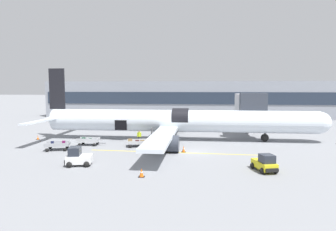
{
  "coord_description": "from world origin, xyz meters",
  "views": [
    {
      "loc": [
        1.12,
        -34.35,
        7.52
      ],
      "look_at": [
        -3.26,
        4.55,
        3.82
      ],
      "focal_mm": 32.0,
      "sensor_mm": 36.0,
      "label": 1
    }
  ],
  "objects_px": {
    "ground_crew_loader_a": "(158,138)",
    "ground_crew_supervisor": "(171,140)",
    "baggage_tug_lead": "(78,158)",
    "ground_crew_driver": "(139,136)",
    "baggage_cart_queued": "(89,141)",
    "baggage_cart_loading": "(138,143)",
    "airplane": "(177,122)",
    "baggage_cart_empty": "(58,146)",
    "baggage_tug_mid": "(265,164)",
    "ground_crew_loader_b": "(163,140)",
    "suitcase_on_tarmac_upright": "(157,145)"
  },
  "relations": [
    {
      "from": "baggage_tug_mid",
      "to": "ground_crew_loader_a",
      "type": "relative_size",
      "value": 1.9
    },
    {
      "from": "ground_crew_supervisor",
      "to": "ground_crew_driver",
      "type": "bearing_deg",
      "value": 147.42
    },
    {
      "from": "ground_crew_driver",
      "to": "baggage_cart_loading",
      "type": "bearing_deg",
      "value": -81.07
    },
    {
      "from": "baggage_cart_queued",
      "to": "ground_crew_loader_b",
      "type": "height_order",
      "value": "ground_crew_loader_b"
    },
    {
      "from": "baggage_cart_loading",
      "to": "ground_crew_driver",
      "type": "relative_size",
      "value": 2.31
    },
    {
      "from": "baggage_cart_queued",
      "to": "baggage_cart_empty",
      "type": "height_order",
      "value": "baggage_cart_empty"
    },
    {
      "from": "ground_crew_loader_b",
      "to": "suitcase_on_tarmac_upright",
      "type": "height_order",
      "value": "ground_crew_loader_b"
    },
    {
      "from": "ground_crew_driver",
      "to": "ground_crew_supervisor",
      "type": "height_order",
      "value": "ground_crew_supervisor"
    },
    {
      "from": "airplane",
      "to": "ground_crew_loader_b",
      "type": "xyz_separation_m",
      "value": [
        -1.29,
        -5.02,
        -1.79
      ]
    },
    {
      "from": "baggage_cart_empty",
      "to": "ground_crew_loader_b",
      "type": "xyz_separation_m",
      "value": [
        12.25,
        3.58,
        0.33
      ]
    },
    {
      "from": "baggage_cart_loading",
      "to": "suitcase_on_tarmac_upright",
      "type": "bearing_deg",
      "value": -10.22
    },
    {
      "from": "baggage_tug_mid",
      "to": "ground_crew_supervisor",
      "type": "height_order",
      "value": "ground_crew_supervisor"
    },
    {
      "from": "airplane",
      "to": "baggage_tug_mid",
      "type": "distance_m",
      "value": 17.88
    },
    {
      "from": "baggage_tug_lead",
      "to": "baggage_tug_mid",
      "type": "xyz_separation_m",
      "value": [
        17.5,
        -0.1,
        -0.08
      ]
    },
    {
      "from": "ground_crew_loader_b",
      "to": "ground_crew_supervisor",
      "type": "height_order",
      "value": "ground_crew_supervisor"
    },
    {
      "from": "airplane",
      "to": "baggage_cart_empty",
      "type": "xyz_separation_m",
      "value": [
        -13.54,
        -8.59,
        -2.12
      ]
    },
    {
      "from": "ground_crew_driver",
      "to": "ground_crew_loader_a",
      "type": "bearing_deg",
      "value": -27.53
    },
    {
      "from": "baggage_cart_queued",
      "to": "suitcase_on_tarmac_upright",
      "type": "bearing_deg",
      "value": -3.26
    },
    {
      "from": "airplane",
      "to": "suitcase_on_tarmac_upright",
      "type": "xyz_separation_m",
      "value": [
        -2.01,
        -5.75,
        -2.37
      ]
    },
    {
      "from": "airplane",
      "to": "baggage_tug_lead",
      "type": "relative_size",
      "value": 15.09
    },
    {
      "from": "baggage_cart_queued",
      "to": "ground_crew_supervisor",
      "type": "distance_m",
      "value": 10.71
    },
    {
      "from": "baggage_tug_lead",
      "to": "baggage_cart_queued",
      "type": "bearing_deg",
      "value": 105.35
    },
    {
      "from": "baggage_tug_mid",
      "to": "ground_crew_supervisor",
      "type": "relative_size",
      "value": 1.68
    },
    {
      "from": "baggage_cart_queued",
      "to": "ground_crew_driver",
      "type": "xyz_separation_m",
      "value": [
        6.06,
        2.71,
        0.38
      ]
    },
    {
      "from": "baggage_cart_empty",
      "to": "ground_crew_driver",
      "type": "relative_size",
      "value": 2.34
    },
    {
      "from": "baggage_cart_queued",
      "to": "baggage_cart_loading",
      "type": "bearing_deg",
      "value": -0.58
    },
    {
      "from": "ground_crew_loader_b",
      "to": "baggage_cart_queued",
      "type": "bearing_deg",
      "value": -178.7
    },
    {
      "from": "baggage_cart_queued",
      "to": "suitcase_on_tarmac_upright",
      "type": "distance_m",
      "value": 8.98
    },
    {
      "from": "airplane",
      "to": "baggage_cart_loading",
      "type": "relative_size",
      "value": 10.85
    },
    {
      "from": "ground_crew_driver",
      "to": "baggage_cart_queued",
      "type": "bearing_deg",
      "value": -155.95
    },
    {
      "from": "baggage_cart_loading",
      "to": "ground_crew_loader_a",
      "type": "bearing_deg",
      "value": 29.91
    },
    {
      "from": "airplane",
      "to": "baggage_cart_loading",
      "type": "bearing_deg",
      "value": -130.21
    },
    {
      "from": "baggage_tug_mid",
      "to": "ground_crew_supervisor",
      "type": "bearing_deg",
      "value": 134.44
    },
    {
      "from": "airplane",
      "to": "ground_crew_supervisor",
      "type": "distance_m",
      "value": 5.75
    },
    {
      "from": "airplane",
      "to": "ground_crew_loader_a",
      "type": "height_order",
      "value": "airplane"
    },
    {
      "from": "baggage_tug_lead",
      "to": "ground_crew_supervisor",
      "type": "height_order",
      "value": "ground_crew_supervisor"
    },
    {
      "from": "ground_crew_loader_a",
      "to": "baggage_tug_lead",
      "type": "bearing_deg",
      "value": -118.82
    },
    {
      "from": "ground_crew_loader_b",
      "to": "ground_crew_supervisor",
      "type": "bearing_deg",
      "value": -25.27
    },
    {
      "from": "baggage_tug_lead",
      "to": "ground_crew_supervisor",
      "type": "distance_m",
      "value": 12.49
    },
    {
      "from": "baggage_tug_mid",
      "to": "baggage_cart_loading",
      "type": "height_order",
      "value": "baggage_tug_mid"
    },
    {
      "from": "baggage_tug_lead",
      "to": "ground_crew_driver",
      "type": "relative_size",
      "value": 1.66
    },
    {
      "from": "baggage_cart_loading",
      "to": "ground_crew_supervisor",
      "type": "height_order",
      "value": "ground_crew_supervisor"
    },
    {
      "from": "baggage_tug_mid",
      "to": "ground_crew_driver",
      "type": "xyz_separation_m",
      "value": [
        -14.14,
        12.66,
        0.19
      ]
    },
    {
      "from": "baggage_tug_mid",
      "to": "ground_crew_driver",
      "type": "bearing_deg",
      "value": 138.17
    },
    {
      "from": "ground_crew_loader_a",
      "to": "ground_crew_supervisor",
      "type": "distance_m",
      "value": 2.42
    },
    {
      "from": "baggage_tug_lead",
      "to": "baggage_cart_loading",
      "type": "distance_m",
      "value": 10.5
    },
    {
      "from": "baggage_cart_queued",
      "to": "baggage_cart_empty",
      "type": "xyz_separation_m",
      "value": [
        -2.56,
        -3.36,
        0.02
      ]
    },
    {
      "from": "baggage_cart_queued",
      "to": "airplane",
      "type": "bearing_deg",
      "value": 25.49
    },
    {
      "from": "baggage_cart_loading",
      "to": "ground_crew_loader_b",
      "type": "distance_m",
      "value": 3.23
    },
    {
      "from": "ground_crew_loader_a",
      "to": "baggage_tug_mid",
      "type": "bearing_deg",
      "value": -44.58
    }
  ]
}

